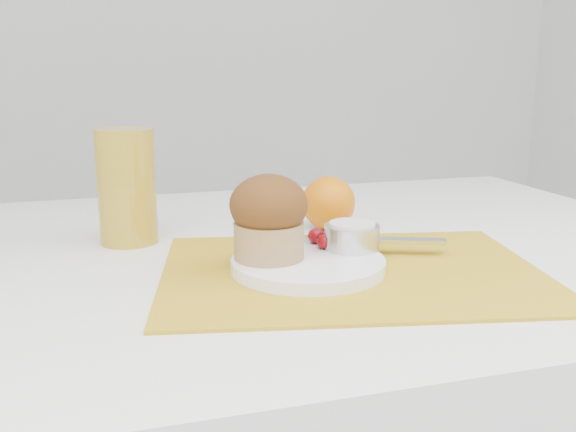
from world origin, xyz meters
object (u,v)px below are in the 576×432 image
object	(u,v)px
juice_glass	(127,186)
orange	(328,203)
muffin	(269,217)
plate	(308,264)

from	to	relation	value
juice_glass	orange	bearing A→B (deg)	-1.72
orange	muffin	xyz separation A→B (m)	(-0.14, -0.17, 0.03)
juice_glass	muffin	world-z (taller)	juice_glass
plate	muffin	distance (m)	0.07
muffin	juice_glass	bearing A→B (deg)	128.80
plate	juice_glass	size ratio (longest dim) A/B	1.15
orange	muffin	world-z (taller)	muffin
plate	juice_glass	bearing A→B (deg)	133.79
orange	plate	bearing A→B (deg)	-116.49
plate	juice_glass	xyz separation A→B (m)	(-0.19, 0.20, 0.07)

